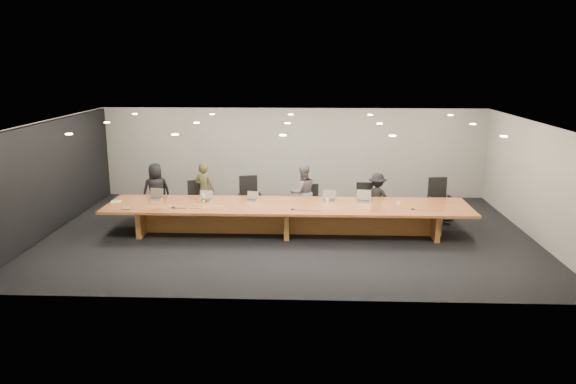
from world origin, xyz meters
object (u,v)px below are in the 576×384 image
(laptop_d, at_px, (329,196))
(laptop_e, at_px, (364,196))
(chair_mid_right, at_px, (311,203))
(mic_left, at_px, (173,207))
(chair_far_right, at_px, (440,200))
(person_d, at_px, (377,198))
(laptop_a, at_px, (155,194))
(conference_table, at_px, (288,213))
(chair_mid_left, at_px, (250,198))
(person_a, at_px, (156,191))
(laptop_c, at_px, (251,196))
(chair_far_left, at_px, (154,200))
(paper_cup_far, at_px, (399,204))
(person_c, at_px, (303,193))
(mic_right, at_px, (413,209))
(laptop_b, at_px, (206,196))
(amber_mug, at_px, (206,201))
(mic_center, at_px, (293,209))
(water_bottle, at_px, (204,199))
(paper_cup_near, at_px, (327,201))
(chair_left, at_px, (197,200))
(person_b, at_px, (204,190))
(chair_right, at_px, (364,202))
(av_box, at_px, (127,208))

(laptop_d, height_order, laptop_e, laptop_e)
(chair_mid_right, height_order, mic_left, chair_mid_right)
(chair_far_right, relative_size, person_d, 0.91)
(person_d, xyz_separation_m, laptop_a, (-5.79, -0.71, 0.22))
(conference_table, bearing_deg, laptop_a, 173.10)
(laptop_a, distance_m, laptop_d, 4.49)
(chair_mid_left, bearing_deg, person_a, 166.25)
(chair_mid_right, relative_size, laptop_c, 3.41)
(chair_far_left, bearing_deg, paper_cup_far, 5.15)
(person_c, height_order, mic_right, person_c)
(conference_table, bearing_deg, chair_mid_left, 129.67)
(chair_mid_left, xyz_separation_m, laptop_a, (-2.36, -0.89, 0.29))
(chair_mid_right, height_order, person_a, person_a)
(person_a, bearing_deg, laptop_b, 126.17)
(conference_table, height_order, amber_mug, amber_mug)
(mic_left, height_order, mic_center, mic_left)
(laptop_b, distance_m, laptop_d, 3.15)
(water_bottle, xyz_separation_m, paper_cup_near, (3.11, 0.16, -0.06))
(chair_mid_left, bearing_deg, paper_cup_far, -33.16)
(chair_left, xyz_separation_m, laptop_e, (4.42, -0.84, 0.36))
(person_c, distance_m, laptop_b, 2.64)
(mic_center, bearing_deg, paper_cup_near, 40.62)
(chair_far_left, distance_m, laptop_b, 1.90)
(paper_cup_near, bearing_deg, chair_left, 164.59)
(chair_far_right, distance_m, amber_mug, 6.18)
(conference_table, relative_size, laptop_c, 30.65)
(chair_mid_left, relative_size, person_b, 0.75)
(person_b, xyz_separation_m, laptop_a, (-1.13, -0.86, 0.10))
(chair_mid_left, height_order, person_c, person_c)
(water_bottle, height_order, mic_center, water_bottle)
(laptop_d, relative_size, paper_cup_near, 3.43)
(chair_right, bearing_deg, paper_cup_far, -53.37)
(person_b, height_order, amber_mug, person_b)
(conference_table, height_order, person_a, person_a)
(chair_far_left, xyz_separation_m, laptop_a, (0.26, -0.84, 0.37))
(chair_right, relative_size, paper_cup_near, 10.58)
(chair_mid_left, bearing_deg, chair_mid_right, -19.49)
(conference_table, bearing_deg, av_box, -171.20)
(chair_far_left, height_order, mic_right, chair_far_left)
(laptop_b, bearing_deg, chair_mid_right, 18.36)
(mic_center, bearing_deg, chair_far_right, 23.42)
(person_c, xyz_separation_m, laptop_d, (0.68, -0.83, 0.12))
(paper_cup_near, bearing_deg, av_box, -170.24)
(laptop_a, bearing_deg, mic_right, 3.08)
(conference_table, distance_m, chair_far_right, 4.20)
(person_b, bearing_deg, paper_cup_near, -179.71)
(chair_mid_right, relative_size, paper_cup_near, 10.03)
(laptop_d, relative_size, amber_mug, 3.91)
(chair_far_right, relative_size, av_box, 5.30)
(laptop_d, bearing_deg, person_a, 176.42)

